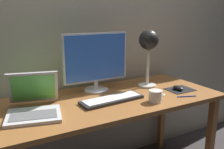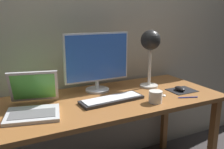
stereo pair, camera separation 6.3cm
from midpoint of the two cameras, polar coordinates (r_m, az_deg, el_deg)
The scene contains 10 objects.
back_wall at distance 1.99m, azimuth -7.29°, elevation 13.50°, with size 4.80×0.06×2.60m, color #B2A893.
desk at distance 1.76m, azimuth -1.74°, elevation -7.88°, with size 1.60×0.70×0.74m.
monitor at distance 1.82m, azimuth -4.77°, elevation 3.35°, with size 0.50×0.18×0.44m.
keyboard_main at distance 1.66m, azimuth -1.08°, elevation -5.81°, with size 0.45×0.17×0.03m.
laptop at distance 1.55m, azimuth -18.86°, elevation -5.99°, with size 0.37×0.41×0.24m.
desk_lamp at distance 1.94m, azimuth 7.54°, elevation 6.92°, with size 0.15×0.15×0.45m.
mousepad at distance 1.96m, azimuth 14.58°, elevation -3.40°, with size 0.20×0.16×0.00m, color black.
mouse at distance 1.94m, azimuth 14.18°, elevation -3.02°, with size 0.06×0.10×0.03m, color black.
coffee_mug at distance 1.66m, azimuth 9.02°, elevation -4.98°, with size 0.12×0.09×0.08m.
pen at distance 1.81m, azimuth 15.99°, elevation -4.90°, with size 0.01×0.01×0.14m, color #2633A5.
Camera 1 is at (-0.77, -1.44, 1.32)m, focal length 39.41 mm.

